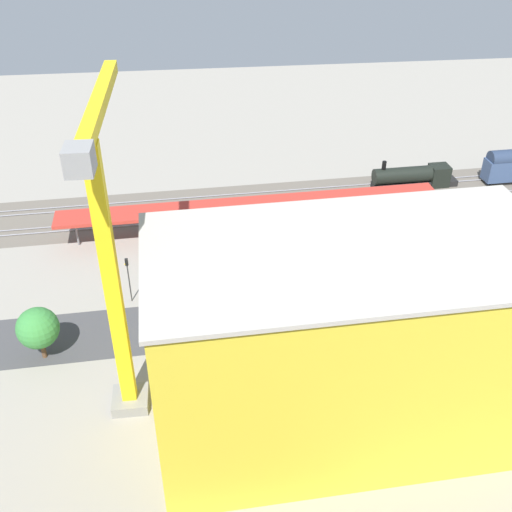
{
  "coord_description": "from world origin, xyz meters",
  "views": [
    {
      "loc": [
        13.18,
        62.93,
        47.32
      ],
      "look_at": [
        5.56,
        -1.71,
        4.09
      ],
      "focal_mm": 42.82,
      "sensor_mm": 36.0,
      "label": 1
    }
  ],
  "objects_px": {
    "construction_building": "(345,344)",
    "tower_crane": "(110,250)",
    "street_tree_1": "(38,328)",
    "parked_car_1": "(417,281)",
    "box_truck_0": "(279,321)",
    "platform_canopy_near": "(252,205)",
    "traffic_light": "(128,273)",
    "parked_car_2": "(368,289)",
    "parked_car_0": "(468,279)",
    "box_truck_2": "(247,317)",
    "parked_car_3": "(320,292)",
    "box_truck_1": "(374,309)",
    "locomotive": "(415,177)"
  },
  "relations": [
    {
      "from": "platform_canopy_near",
      "to": "box_truck_0",
      "type": "height_order",
      "value": "platform_canopy_near"
    },
    {
      "from": "locomotive",
      "to": "traffic_light",
      "type": "distance_m",
      "value": 52.95
    },
    {
      "from": "parked_car_3",
      "to": "box_truck_1",
      "type": "height_order",
      "value": "box_truck_1"
    },
    {
      "from": "parked_car_2",
      "to": "tower_crane",
      "type": "bearing_deg",
      "value": 25.43
    },
    {
      "from": "parked_car_0",
      "to": "construction_building",
      "type": "xyz_separation_m",
      "value": [
        22.2,
        20.61,
        9.24
      ]
    },
    {
      "from": "platform_canopy_near",
      "to": "construction_building",
      "type": "height_order",
      "value": "construction_building"
    },
    {
      "from": "construction_building",
      "to": "locomotive",
      "type": "bearing_deg",
      "value": -119.29
    },
    {
      "from": "construction_building",
      "to": "street_tree_1",
      "type": "distance_m",
      "value": 33.61
    },
    {
      "from": "platform_canopy_near",
      "to": "box_truck_2",
      "type": "distance_m",
      "value": 22.39
    },
    {
      "from": "parked_car_3",
      "to": "traffic_light",
      "type": "xyz_separation_m",
      "value": [
        23.81,
        -1.96,
        3.46
      ]
    },
    {
      "from": "parked_car_2",
      "to": "street_tree_1",
      "type": "bearing_deg",
      "value": 10.43
    },
    {
      "from": "parked_car_0",
      "to": "locomotive",
      "type": "bearing_deg",
      "value": -94.72
    },
    {
      "from": "locomotive",
      "to": "box_truck_1",
      "type": "xyz_separation_m",
      "value": [
        16.71,
        33.71,
        -0.03
      ]
    },
    {
      "from": "construction_building",
      "to": "tower_crane",
      "type": "xyz_separation_m",
      "value": [
        20.53,
        -6.08,
        7.81
      ]
    },
    {
      "from": "parked_car_2",
      "to": "box_truck_0",
      "type": "distance_m",
      "value": 13.99
    },
    {
      "from": "traffic_light",
      "to": "parked_car_3",
      "type": "bearing_deg",
      "value": 175.3
    },
    {
      "from": "parked_car_3",
      "to": "platform_canopy_near",
      "type": "bearing_deg",
      "value": -68.28
    },
    {
      "from": "parked_car_1",
      "to": "street_tree_1",
      "type": "xyz_separation_m",
      "value": [
        45.88,
        8.03,
        3.38
      ]
    },
    {
      "from": "parked_car_1",
      "to": "box_truck_0",
      "type": "height_order",
      "value": "box_truck_0"
    },
    {
      "from": "platform_canopy_near",
      "to": "parked_car_0",
      "type": "relative_size",
      "value": 12.78
    },
    {
      "from": "tower_crane",
      "to": "traffic_light",
      "type": "height_order",
      "value": "tower_crane"
    },
    {
      "from": "platform_canopy_near",
      "to": "traffic_light",
      "type": "bearing_deg",
      "value": 41.94
    },
    {
      "from": "platform_canopy_near",
      "to": "parked_car_0",
      "type": "distance_m",
      "value": 31.57
    },
    {
      "from": "construction_building",
      "to": "tower_crane",
      "type": "bearing_deg",
      "value": -18.9
    },
    {
      "from": "street_tree_1",
      "to": "box_truck_2",
      "type": "bearing_deg",
      "value": -173.98
    },
    {
      "from": "construction_building",
      "to": "street_tree_1",
      "type": "relative_size",
      "value": 5.29
    },
    {
      "from": "platform_canopy_near",
      "to": "traffic_light",
      "type": "relative_size",
      "value": 8.85
    },
    {
      "from": "box_truck_1",
      "to": "construction_building",
      "type": "bearing_deg",
      "value": 61.92
    },
    {
      "from": "platform_canopy_near",
      "to": "traffic_light",
      "type": "height_order",
      "value": "traffic_light"
    },
    {
      "from": "parked_car_3",
      "to": "box_truck_2",
      "type": "bearing_deg",
      "value": 26.07
    },
    {
      "from": "construction_building",
      "to": "traffic_light",
      "type": "distance_m",
      "value": 31.18
    },
    {
      "from": "tower_crane",
      "to": "traffic_light",
      "type": "xyz_separation_m",
      "value": [
        0.86,
        -15.87,
        -13.57
      ]
    },
    {
      "from": "street_tree_1",
      "to": "box_truck_0",
      "type": "bearing_deg",
      "value": -177.72
    },
    {
      "from": "box_truck_1",
      "to": "street_tree_1",
      "type": "xyz_separation_m",
      "value": [
        38.34,
        1.84,
        2.4
      ]
    },
    {
      "from": "platform_canopy_near",
      "to": "box_truck_0",
      "type": "bearing_deg",
      "value": 91.32
    },
    {
      "from": "box_truck_1",
      "to": "box_truck_2",
      "type": "bearing_deg",
      "value": -2.25
    },
    {
      "from": "locomotive",
      "to": "traffic_light",
      "type": "relative_size",
      "value": 2.31
    },
    {
      "from": "platform_canopy_near",
      "to": "tower_crane",
      "type": "bearing_deg",
      "value": 62.63
    },
    {
      "from": "box_truck_2",
      "to": "traffic_light",
      "type": "distance_m",
      "value": 15.74
    },
    {
      "from": "tower_crane",
      "to": "box_truck_2",
      "type": "height_order",
      "value": "tower_crane"
    },
    {
      "from": "parked_car_3",
      "to": "traffic_light",
      "type": "relative_size",
      "value": 0.66
    },
    {
      "from": "parked_car_0",
      "to": "parked_car_2",
      "type": "relative_size",
      "value": 0.98
    },
    {
      "from": "platform_canopy_near",
      "to": "locomotive",
      "type": "distance_m",
      "value": 31.07
    },
    {
      "from": "parked_car_1",
      "to": "platform_canopy_near",
      "type": "bearing_deg",
      "value": -39.75
    },
    {
      "from": "parked_car_1",
      "to": "construction_building",
      "type": "height_order",
      "value": "construction_building"
    },
    {
      "from": "parked_car_0",
      "to": "tower_crane",
      "type": "distance_m",
      "value": 48.25
    },
    {
      "from": "box_truck_0",
      "to": "street_tree_1",
      "type": "xyz_separation_m",
      "value": [
        26.67,
        1.06,
        2.53
      ]
    },
    {
      "from": "parked_car_2",
      "to": "box_truck_1",
      "type": "distance_m",
      "value": 5.54
    },
    {
      "from": "box_truck_0",
      "to": "box_truck_1",
      "type": "height_order",
      "value": "box_truck_1"
    },
    {
      "from": "box_truck_0",
      "to": "traffic_light",
      "type": "bearing_deg",
      "value": -24.98
    }
  ]
}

